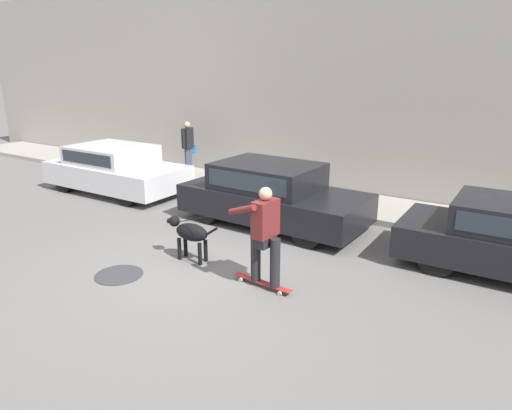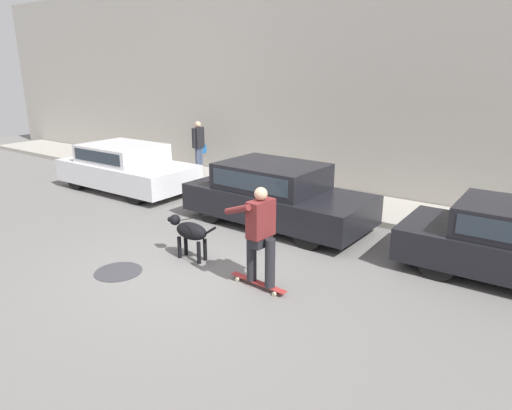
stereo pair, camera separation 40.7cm
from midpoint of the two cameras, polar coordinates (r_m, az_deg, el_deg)
The scene contains 10 objects.
ground_plane at distance 7.93m, azimuth -5.61°, elevation -8.04°, with size 36.00×36.00×0.00m, color slate.
back_wall at distance 12.34m, azimuth 13.28°, elevation 14.60°, with size 32.00×0.30×5.84m.
sidewalk_curb at distance 11.74m, azimuth 10.12°, elevation 0.54°, with size 30.00×1.99×0.14m.
parked_car_0 at distance 13.17m, azimuth -15.08°, elevation 4.50°, with size 3.99×1.88×1.27m.
parked_car_1 at distance 9.90m, azimuth 3.67°, elevation 1.20°, with size 4.09×1.91×1.34m.
dog at distance 8.19m, azimuth -6.87°, elevation -3.33°, with size 1.09×0.34×0.77m.
skateboarder at distance 6.93m, azimuth 2.20°, elevation -3.48°, with size 2.52×0.65×1.64m.
pedestrian_with_bag at distance 14.10m, azimuth -6.34°, elevation 7.47°, with size 0.26×0.65×1.61m.
manhole_cover at distance 8.09m, azimuth -15.44°, elevation -8.06°, with size 0.79×0.79×0.01m.
fire_hydrant at distance 15.41m, azimuth -17.69°, elevation 5.27°, with size 0.18×0.18×0.80m.
Camera 2 is at (4.97, -5.24, 3.35)m, focal length 32.00 mm.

